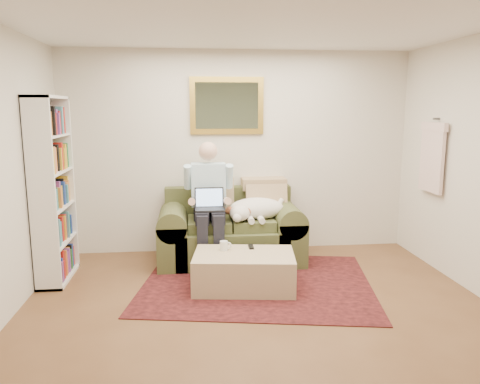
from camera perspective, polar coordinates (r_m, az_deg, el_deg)
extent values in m
cube|color=brown|center=(4.07, 3.43, -17.25)|extent=(4.50, 5.00, 0.01)
cube|color=white|center=(3.68, 3.90, 21.58)|extent=(4.50, 5.00, 0.01)
cube|color=silver|center=(6.11, -0.33, 4.84)|extent=(4.50, 0.01, 2.60)
cube|color=black|center=(5.17, 2.05, -10.99)|extent=(2.73, 2.34, 0.01)
cube|color=brown|center=(5.80, -1.15, -6.37)|extent=(1.33, 0.85, 0.43)
cube|color=brown|center=(6.05, -1.47, -1.39)|extent=(1.61, 0.19, 0.44)
cube|color=brown|center=(5.77, -8.14, -6.03)|extent=(0.35, 0.85, 0.89)
cube|color=brown|center=(5.89, 5.69, -5.65)|extent=(0.35, 0.85, 0.89)
cube|color=brown|center=(5.66, -3.77, -3.89)|extent=(0.50, 0.58, 0.12)
cube|color=brown|center=(5.71, 1.52, -3.76)|extent=(0.50, 0.58, 0.12)
cube|color=black|center=(5.42, -3.71, -2.12)|extent=(0.34, 0.24, 0.02)
cube|color=black|center=(5.51, -3.78, -0.66)|extent=(0.34, 0.06, 0.24)
cube|color=#99BFF2|center=(5.51, -3.77, -0.67)|extent=(0.31, 0.05, 0.20)
cube|color=tan|center=(4.97, 0.49, -9.60)|extent=(1.12, 0.79, 0.38)
cylinder|color=white|center=(5.01, -1.98, -6.56)|extent=(0.08, 0.08, 0.10)
cube|color=black|center=(5.11, 1.35, -6.68)|extent=(0.05, 0.15, 0.02)
cube|color=gold|center=(6.05, -1.62, 10.47)|extent=(0.94, 0.04, 0.72)
cube|color=gray|center=(6.03, -1.60, 10.48)|extent=(0.80, 0.01, 0.58)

